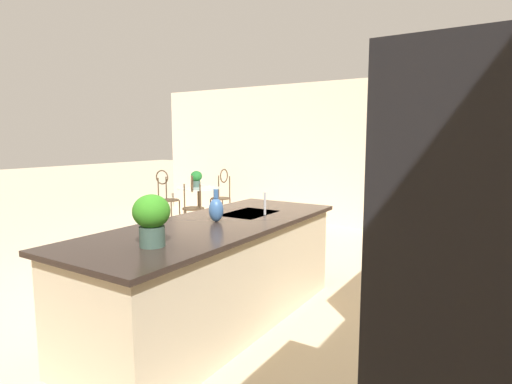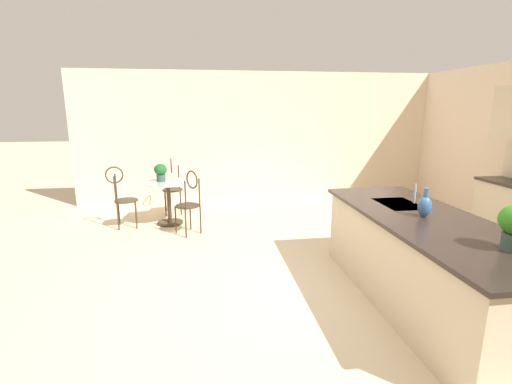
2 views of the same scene
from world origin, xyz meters
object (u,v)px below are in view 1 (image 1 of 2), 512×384
object	(u,v)px
chair_by_island	(193,202)
chair_toward_desk	(167,194)
chair_near_window	(222,192)
potted_plant_on_table	(197,178)
bistro_table	(199,203)
vase_on_counter	(216,209)
potted_plant_counter_far	(152,217)

from	to	relation	value
chair_by_island	chair_toward_desk	distance (m)	1.23
chair_near_window	potted_plant_on_table	world-z (taller)	same
bistro_table	vase_on_counter	distance (m)	4.13
chair_by_island	potted_plant_counter_far	bearing A→B (deg)	37.13
chair_by_island	potted_plant_counter_far	xyz separation A→B (m)	(3.32, 2.51, 0.55)
vase_on_counter	chair_near_window	bearing A→B (deg)	-143.70
chair_toward_desk	potted_plant_on_table	world-z (taller)	same
chair_by_island	potted_plant_on_table	xyz separation A→B (m)	(-0.69, -0.49, 0.34)
bistro_table	chair_near_window	xyz separation A→B (m)	(-0.69, 0.01, 0.13)
potted_plant_on_table	potted_plant_counter_far	distance (m)	5.01
chair_by_island	chair_toward_desk	bearing A→B (deg)	-115.05
potted_plant_on_table	potted_plant_counter_far	size ratio (longest dim) A/B	0.85
chair_by_island	chair_toward_desk	world-z (taller)	same
chair_near_window	chair_by_island	size ratio (longest dim) A/B	1.00
bistro_table	potted_plant_on_table	bearing A→B (deg)	-120.84
chair_by_island	vase_on_counter	world-z (taller)	vase_on_counter
bistro_table	chair_by_island	distance (m)	0.73
potted_plant_counter_far	chair_by_island	bearing A→B (deg)	-142.87
chair_toward_desk	potted_plant_on_table	distance (m)	0.73
chair_near_window	potted_plant_counter_far	size ratio (longest dim) A/B	2.92
bistro_table	chair_toward_desk	xyz separation A→B (m)	(0.09, -0.75, 0.13)
chair_toward_desk	vase_on_counter	distance (m)	4.59
chair_by_island	vase_on_counter	bearing A→B (deg)	44.37
chair_near_window	bistro_table	bearing A→B (deg)	-0.59
chair_by_island	chair_toward_desk	size ratio (longest dim) A/B	1.00
bistro_table	vase_on_counter	bearing A→B (deg)	42.08
chair_toward_desk	chair_near_window	bearing A→B (deg)	135.89
bistro_table	chair_near_window	world-z (taller)	chair_near_window
chair_near_window	potted_plant_counter_far	xyz separation A→B (m)	(4.62, 2.88, 0.55)
bistro_table	chair_by_island	size ratio (longest dim) A/B	0.77
chair_near_window	potted_plant_on_table	distance (m)	0.71
chair_near_window	chair_by_island	world-z (taller)	same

